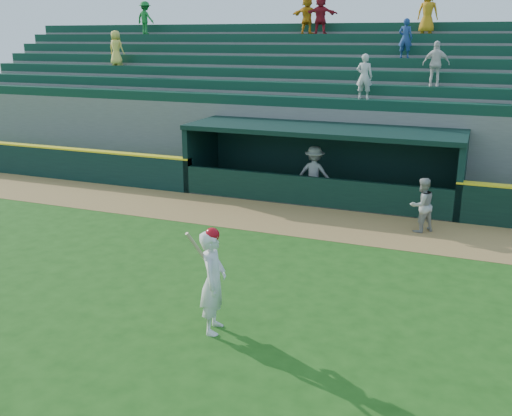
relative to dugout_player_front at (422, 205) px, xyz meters
The scene contains 9 objects.
ground 6.40m from the dugout_player_front, 125.36° to the right, with size 120.00×120.00×0.00m, color #1D4C13.
warning_track 3.77m from the dugout_player_front, behind, with size 40.00×3.00×0.01m, color olive.
field_wall_left 15.98m from the dugout_player_front, behind, with size 15.50×0.30×1.20m, color black.
wall_stripe_left 15.99m from the dugout_player_front, behind, with size 15.50×0.32×0.06m, color yellow.
dugout_player_front is the anchor object (origin of this frame).
dugout_player_inside 4.39m from the dugout_player_front, 150.25° to the left, with size 1.20×0.69×1.85m, color #A1A09C.
dugout 4.67m from the dugout_player_front, 142.42° to the left, with size 9.40×2.80×2.46m.
stands 8.42m from the dugout_player_front, 116.43° to the left, with size 34.50×6.25×7.16m.
batter_at_plate 8.01m from the dugout_player_front, 112.08° to the right, with size 0.64×0.86×2.09m.
Camera 1 is at (5.02, -11.06, 5.40)m, focal length 40.00 mm.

